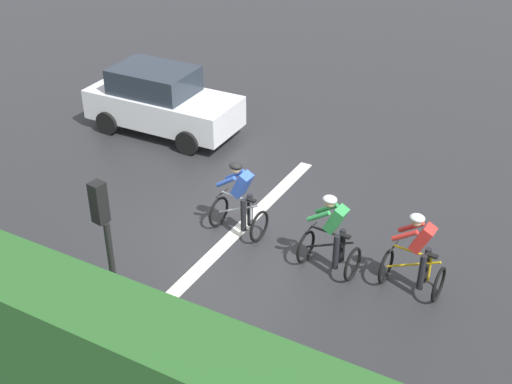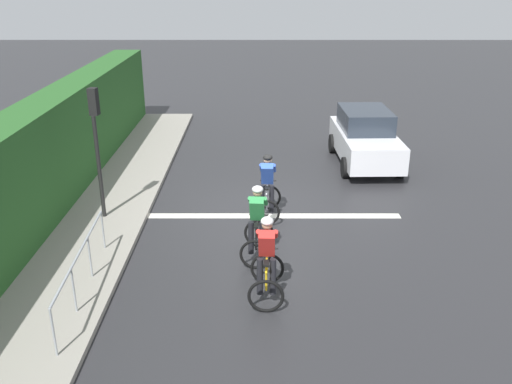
{
  "view_description": "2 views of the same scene",
  "coord_description": "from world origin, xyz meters",
  "px_view_note": "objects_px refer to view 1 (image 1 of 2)",
  "views": [
    {
      "loc": [
        10.16,
        6.38,
        8.17
      ],
      "look_at": [
        -0.33,
        0.55,
        0.94
      ],
      "focal_mm": 47.87,
      "sensor_mm": 36.0,
      "label": 1
    },
    {
      "loc": [
        0.2,
        13.13,
        5.82
      ],
      "look_at": [
        0.21,
        1.69,
        1.25
      ],
      "focal_mm": 38.5,
      "sensor_mm": 36.0,
      "label": 2
    }
  ],
  "objects_px": {
    "cyclist_mid": "(240,201)",
    "car_white": "(161,101)",
    "cyclist_lead": "(417,256)",
    "pedestrian_railing_kerbside": "(342,383)",
    "cyclist_second": "(332,236)",
    "traffic_light_near_crossing": "(107,249)"
  },
  "relations": [
    {
      "from": "cyclist_mid",
      "to": "car_white",
      "type": "xyz_separation_m",
      "value": [
        -3.25,
        -4.32,
        0.08
      ]
    },
    {
      "from": "cyclist_lead",
      "to": "pedestrian_railing_kerbside",
      "type": "distance_m",
      "value": 3.48
    },
    {
      "from": "cyclist_lead",
      "to": "cyclist_second",
      "type": "xyz_separation_m",
      "value": [
        0.18,
        -1.6,
        0.0
      ]
    },
    {
      "from": "cyclist_second",
      "to": "car_white",
      "type": "distance_m",
      "value": 7.37
    },
    {
      "from": "car_white",
      "to": "traffic_light_near_crossing",
      "type": "xyz_separation_m",
      "value": [
        7.35,
        4.45,
        1.35
      ]
    },
    {
      "from": "car_white",
      "to": "cyclist_second",
      "type": "bearing_deg",
      "value": 61.63
    },
    {
      "from": "cyclist_second",
      "to": "pedestrian_railing_kerbside",
      "type": "bearing_deg",
      "value": 25.88
    },
    {
      "from": "car_white",
      "to": "pedestrian_railing_kerbside",
      "type": "relative_size",
      "value": 1.1
    },
    {
      "from": "cyclist_lead",
      "to": "cyclist_second",
      "type": "relative_size",
      "value": 1.0
    },
    {
      "from": "cyclist_second",
      "to": "car_white",
      "type": "height_order",
      "value": "car_white"
    },
    {
      "from": "pedestrian_railing_kerbside",
      "to": "cyclist_lead",
      "type": "bearing_deg",
      "value": -179.89
    },
    {
      "from": "traffic_light_near_crossing",
      "to": "cyclist_second",
      "type": "bearing_deg",
      "value": 152.08
    },
    {
      "from": "cyclist_mid",
      "to": "traffic_light_near_crossing",
      "type": "bearing_deg",
      "value": 1.74
    },
    {
      "from": "traffic_light_near_crossing",
      "to": "pedestrian_railing_kerbside",
      "type": "height_order",
      "value": "traffic_light_near_crossing"
    },
    {
      "from": "cyclist_mid",
      "to": "car_white",
      "type": "relative_size",
      "value": 0.4
    },
    {
      "from": "cyclist_mid",
      "to": "cyclist_second",
      "type": "bearing_deg",
      "value": 83.26
    },
    {
      "from": "traffic_light_near_crossing",
      "to": "car_white",
      "type": "bearing_deg",
      "value": -148.83
    },
    {
      "from": "cyclist_mid",
      "to": "car_white",
      "type": "bearing_deg",
      "value": -126.91
    },
    {
      "from": "traffic_light_near_crossing",
      "to": "cyclist_lead",
      "type": "bearing_deg",
      "value": 137.9
    },
    {
      "from": "cyclist_second",
      "to": "cyclist_mid",
      "type": "distance_m",
      "value": 2.18
    },
    {
      "from": "cyclist_second",
      "to": "pedestrian_railing_kerbside",
      "type": "distance_m",
      "value": 3.68
    },
    {
      "from": "cyclist_mid",
      "to": "pedestrian_railing_kerbside",
      "type": "xyz_separation_m",
      "value": [
        3.56,
        3.77,
        -0.0
      ]
    }
  ]
}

